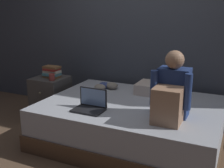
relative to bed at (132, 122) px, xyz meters
name	(u,v)px	position (x,y,z in m)	size (l,w,h in m)	color
ground_plane	(105,149)	(-0.20, -0.30, -0.24)	(8.00, 8.00, 0.00)	brown
wall_back	(143,20)	(-0.20, 0.90, 1.11)	(5.60, 0.10, 2.70)	#424751
bed	(132,122)	(0.00, 0.00, 0.00)	(2.00, 1.50, 0.48)	brown
nightstand	(51,98)	(-1.30, 0.21, 0.06)	(0.44, 0.46, 0.59)	#474442
person_sitting	(171,93)	(0.50, -0.27, 0.49)	(0.39, 0.44, 0.66)	navy
laptop	(90,105)	(-0.31, -0.40, 0.30)	(0.32, 0.23, 0.22)	black
pillow	(160,89)	(0.19, 0.45, 0.31)	(0.56, 0.36, 0.13)	beige
book_stack	(52,72)	(-1.27, 0.22, 0.43)	(0.22, 0.15, 0.16)	brown
mug	(52,77)	(-1.17, 0.09, 0.40)	(0.08, 0.08, 0.09)	#933833
clothes_pile	(106,86)	(-0.51, 0.36, 0.28)	(0.27, 0.26, 0.09)	gray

